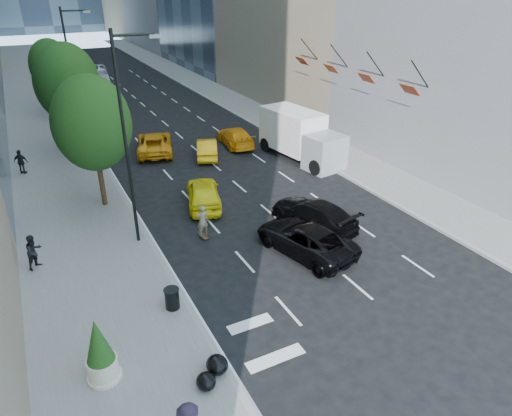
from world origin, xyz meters
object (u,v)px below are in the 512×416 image
planter_shrub (100,351)px  skateboarder (202,223)px  black_sedan_mercedes (313,214)px  box_truck (300,136)px  black_sedan_lincoln (305,239)px  city_bus (96,88)px  trash_can (172,299)px

planter_shrub → skateboarder: bearing=49.2°
black_sedan_mercedes → box_truck: bearing=-132.3°
box_truck → planter_shrub: (-16.88, -14.89, -0.44)m
black_sedan_lincoln → city_bus: (-3.70, 34.64, 0.97)m
black_sedan_mercedes → box_truck: 10.41m
skateboarder → city_bus: size_ratio=0.14×
black_sedan_lincoln → black_sedan_mercedes: black_sedan_mercedes is taller
black_sedan_lincoln → black_sedan_mercedes: 2.69m
skateboarder → trash_can: bearing=53.1°
black_sedan_lincoln → planter_shrub: planter_shrub is taller
city_bus → box_truck: (10.36, -23.49, 0.02)m
black_sedan_mercedes → city_bus: 33.10m
black_sedan_mercedes → box_truck: size_ratio=0.70×
black_sedan_mercedes → planter_shrub: planter_shrub is taller
box_truck → city_bus: bearing=106.3°
skateboarder → trash_can: skateboarder is taller
black_sedan_lincoln → planter_shrub: bearing=6.1°
black_sedan_lincoln → planter_shrub: size_ratio=2.22×
black_sedan_lincoln → skateboarder: bearing=-56.3°
black_sedan_lincoln → city_bus: city_bus is taller
black_sedan_lincoln → box_truck: 13.02m
skateboarder → planter_shrub: 9.65m
black_sedan_mercedes → city_bus: (-5.49, 32.63, 0.96)m
box_truck → planter_shrub: size_ratio=3.08×
skateboarder → black_sedan_lincoln: skateboarder is taller
trash_can → black_sedan_lincoln: bearing=10.5°
black_sedan_lincoln → box_truck: size_ratio=0.72×
skateboarder → box_truck: bearing=-148.0°
black_sedan_mercedes → trash_can: (-8.89, -3.32, -0.18)m
city_bus → trash_can: size_ratio=14.41×
skateboarder → city_bus: (0.21, 31.08, 0.86)m
black_sedan_mercedes → planter_shrub: bearing=11.3°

